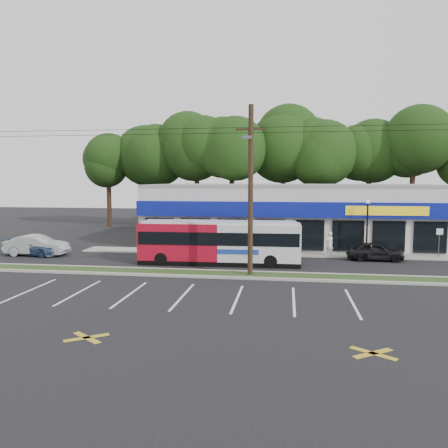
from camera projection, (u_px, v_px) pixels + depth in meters
name	position (u px, v px, depth m)	size (l,w,h in m)	color
ground	(197.00, 278.00, 25.36)	(120.00, 120.00, 0.00)	black
grass_strip	(201.00, 274.00, 26.34)	(40.00, 1.60, 0.12)	#213C18
curb_south	(198.00, 277.00, 25.50)	(40.00, 0.25, 0.14)	#9E9E93
curb_north	(203.00, 271.00, 27.18)	(40.00, 0.25, 0.14)	#9E9E93
sidewalk	(285.00, 254.00, 33.50)	(32.00, 2.20, 0.10)	#9E9E93
strip_mall	(291.00, 213.00, 39.98)	(25.00, 12.55, 5.30)	silver
utility_pole	(248.00, 185.00, 25.32)	(50.00, 2.77, 10.00)	black
lamp_post	(367.00, 221.00, 32.18)	(0.30, 0.30, 4.25)	black
sign_post	(439.00, 238.00, 31.36)	(0.45, 0.10, 2.23)	#59595E
tree_line	(278.00, 156.00, 49.54)	(46.76, 6.76, 11.83)	black
metrobus	(220.00, 241.00, 29.55)	(10.95, 2.60, 2.93)	#A90D21
car_dark	(375.00, 251.00, 30.91)	(1.57, 3.91, 1.33)	black
car_silver	(37.00, 245.00, 32.98)	(1.63, 4.67, 1.54)	#A9ADB0
car_blue	(34.00, 246.00, 33.12)	(1.85, 4.56, 1.32)	#324A6F
pedestrian_a	(329.00, 244.00, 32.45)	(0.68, 0.45, 1.86)	silver
pedestrian_b	(290.00, 245.00, 31.64)	(0.93, 0.73, 1.92)	#B4A9A2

